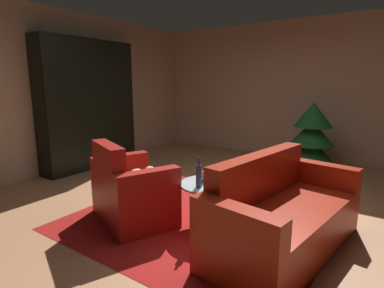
# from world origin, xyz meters

# --- Properties ---
(ground_plane) EXTENTS (7.87, 7.87, 0.00)m
(ground_plane) POSITION_xyz_m (0.00, 0.00, 0.00)
(ground_plane) COLOR #B17850
(wall_back) EXTENTS (6.21, 0.06, 2.74)m
(wall_back) POSITION_xyz_m (0.00, 3.31, 1.37)
(wall_back) COLOR tan
(wall_back) RESTS_ON ground
(wall_left) EXTENTS (0.06, 6.68, 2.74)m
(wall_left) POSITION_xyz_m (-3.07, 0.00, 1.37)
(wall_left) COLOR tan
(wall_left) RESTS_ON ground
(area_rug) EXTENTS (2.67, 2.38, 0.01)m
(area_rug) POSITION_xyz_m (0.03, -0.32, 0.00)
(area_rug) COLOR maroon
(area_rug) RESTS_ON ground
(bookshelf_unit) EXTENTS (0.38, 1.82, 2.26)m
(bookshelf_unit) POSITION_xyz_m (-2.81, 0.56, 1.07)
(bookshelf_unit) COLOR black
(bookshelf_unit) RESTS_ON ground
(armchair_red) EXTENTS (1.15, 1.00, 0.90)m
(armchair_red) POSITION_xyz_m (-0.60, -0.74, 0.32)
(armchair_red) COLOR maroon
(armchair_red) RESTS_ON ground
(couch_red) EXTENTS (1.02, 1.86, 0.86)m
(couch_red) POSITION_xyz_m (0.98, -0.37, 0.30)
(couch_red) COLOR #A2200D
(couch_red) RESTS_ON ground
(coffee_table) EXTENTS (0.65, 0.65, 0.48)m
(coffee_table) POSITION_xyz_m (0.20, -0.36, 0.42)
(coffee_table) COLOR black
(coffee_table) RESTS_ON ground
(book_stack_on_table) EXTENTS (0.23, 0.19, 0.12)m
(book_stack_on_table) POSITION_xyz_m (0.18, -0.31, 0.54)
(book_stack_on_table) COLOR #2A548F
(book_stack_on_table) RESTS_ON coffee_table
(bottle_on_table) EXTENTS (0.06, 0.06, 0.31)m
(bottle_on_table) POSITION_xyz_m (0.17, -0.53, 0.60)
(bottle_on_table) COLOR navy
(bottle_on_table) RESTS_ON coffee_table
(decorated_tree) EXTENTS (0.82, 0.82, 1.19)m
(decorated_tree) POSITION_xyz_m (0.55, 2.50, 0.61)
(decorated_tree) COLOR brown
(decorated_tree) RESTS_ON ground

